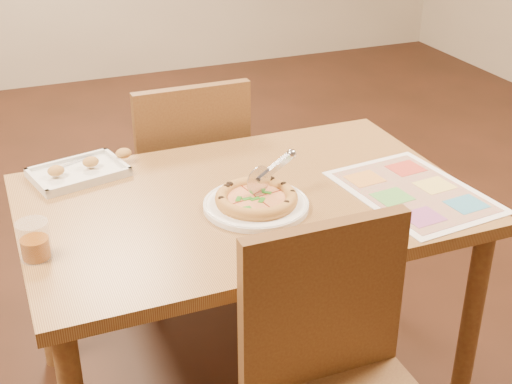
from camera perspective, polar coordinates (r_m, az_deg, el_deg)
name	(u,v)px	position (r m, az deg, el deg)	size (l,w,h in m)	color
dining_table	(246,223)	(2.14, -0.83, -2.46)	(1.30, 0.85, 0.72)	olive
chair_near	(338,366)	(1.73, 6.61, -13.62)	(0.42, 0.42, 0.47)	brown
chair_far	(188,165)	(2.68, -5.48, 2.19)	(0.42, 0.42, 0.47)	brown
plate	(256,205)	(2.04, 0.00, -1.05)	(0.30, 0.30, 0.02)	white
pizza	(256,198)	(2.03, 0.04, -0.52)	(0.24, 0.24, 0.04)	#C98744
pizza_cutter	(270,172)	(2.04, 1.09, 1.63)	(0.17, 0.06, 0.10)	silver
appetizer_tray	(81,171)	(2.29, -13.82, 1.62)	(0.34, 0.25, 0.05)	silver
glass_tumbler	(35,242)	(1.87, -17.29, -3.88)	(0.08, 0.08, 0.10)	#8A430A
menu	(414,192)	(2.18, 12.51, 0.03)	(0.34, 0.48, 0.01)	white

